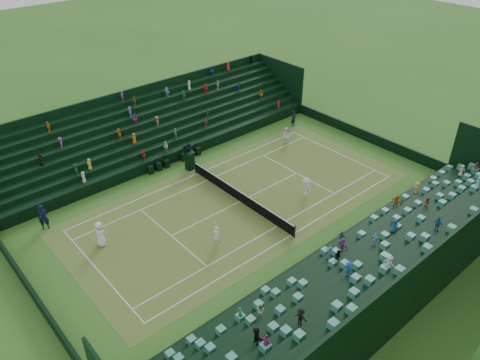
{
  "coord_description": "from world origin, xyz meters",
  "views": [
    {
      "loc": [
        22.49,
        -19.54,
        20.92
      ],
      "look_at": [
        0.0,
        0.0,
        2.0
      ],
      "focal_mm": 35.0,
      "sensor_mm": 36.0,
      "label": 1
    }
  ],
  "objects_px": {
    "player_near_east": "(217,236)",
    "umpire_chair": "(189,158)",
    "player_far_east": "(306,187)",
    "tennis_net": "(240,196)",
    "player_far_west": "(286,137)",
    "player_near_west": "(100,234)"
  },
  "relations": [
    {
      "from": "player_far_east",
      "to": "player_far_west",
      "type": "bearing_deg",
      "value": 146.58
    },
    {
      "from": "player_near_east",
      "to": "player_far_east",
      "type": "bearing_deg",
      "value": -109.88
    },
    {
      "from": "player_far_west",
      "to": "player_near_east",
      "type": "bearing_deg",
      "value": -48.42
    },
    {
      "from": "player_near_east",
      "to": "player_far_west",
      "type": "xyz_separation_m",
      "value": [
        -7.06,
        13.96,
        0.1
      ]
    },
    {
      "from": "umpire_chair",
      "to": "player_near_west",
      "type": "xyz_separation_m",
      "value": [
        4.25,
        -10.47,
        -0.12
      ]
    },
    {
      "from": "umpire_chair",
      "to": "player_near_west",
      "type": "height_order",
      "value": "umpire_chair"
    },
    {
      "from": "player_far_west",
      "to": "tennis_net",
      "type": "bearing_deg",
      "value": -51.15
    },
    {
      "from": "tennis_net",
      "to": "player_near_east",
      "type": "height_order",
      "value": "player_near_east"
    },
    {
      "from": "tennis_net",
      "to": "player_far_east",
      "type": "height_order",
      "value": "player_far_east"
    },
    {
      "from": "tennis_net",
      "to": "umpire_chair",
      "type": "xyz_separation_m",
      "value": [
        -6.56,
        -0.04,
        0.54
      ]
    },
    {
      "from": "player_near_west",
      "to": "player_far_east",
      "type": "bearing_deg",
      "value": -104.67
    },
    {
      "from": "tennis_net",
      "to": "player_far_west",
      "type": "xyz_separation_m",
      "value": [
        -4.21,
        9.41,
        0.37
      ]
    },
    {
      "from": "tennis_net",
      "to": "player_far_east",
      "type": "distance_m",
      "value": 5.27
    },
    {
      "from": "player_far_east",
      "to": "player_near_east",
      "type": "bearing_deg",
      "value": -87.38
    },
    {
      "from": "player_near_east",
      "to": "player_far_east",
      "type": "relative_size",
      "value": 1.0
    },
    {
      "from": "player_far_west",
      "to": "player_far_east",
      "type": "height_order",
      "value": "player_far_west"
    },
    {
      "from": "player_near_west",
      "to": "player_far_west",
      "type": "relative_size",
      "value": 1.06
    },
    {
      "from": "player_near_west",
      "to": "umpire_chair",
      "type": "bearing_deg",
      "value": -64.01
    },
    {
      "from": "player_near_east",
      "to": "umpire_chair",
      "type": "bearing_deg",
      "value": -46.26
    },
    {
      "from": "umpire_chair",
      "to": "player_far_east",
      "type": "bearing_deg",
      "value": 26.05
    },
    {
      "from": "player_near_west",
      "to": "player_far_west",
      "type": "xyz_separation_m",
      "value": [
        -1.89,
        19.92,
        -0.05
      ]
    },
    {
      "from": "player_near_west",
      "to": "player_far_west",
      "type": "bearing_deg",
      "value": -80.67
    }
  ]
}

